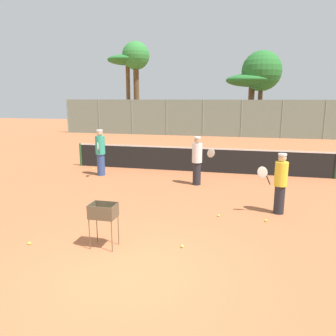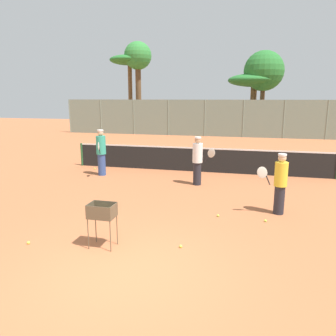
{
  "view_description": "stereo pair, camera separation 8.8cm",
  "coord_description": "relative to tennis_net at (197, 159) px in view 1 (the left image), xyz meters",
  "views": [
    {
      "loc": [
        2.04,
        -5.16,
        3.18
      ],
      "look_at": [
        -0.33,
        4.7,
        1.0
      ],
      "focal_mm": 35.0,
      "sensor_mm": 36.0,
      "label": 1
    },
    {
      "loc": [
        2.12,
        -5.14,
        3.18
      ],
      "look_at": [
        -0.33,
        4.7,
        1.0
      ],
      "focal_mm": 35.0,
      "sensor_mm": 36.0,
      "label": 2
    }
  ],
  "objects": [
    {
      "name": "ground_plane",
      "position": [
        0.0,
        -8.8,
        -0.56
      ],
      "size": [
        80.0,
        80.0,
        0.0
      ],
      "primitive_type": "plane",
      "color": "#B7663D"
    },
    {
      "name": "tennis_net",
      "position": [
        0.0,
        0.0,
        0.0
      ],
      "size": [
        11.28,
        0.1,
        1.07
      ],
      "color": "#26592D",
      "rests_on": "ground_plane"
    },
    {
      "name": "back_fence",
      "position": [
        0.0,
        13.6,
        0.95
      ],
      "size": [
        28.37,
        0.08,
        3.03
      ],
      "color": "gray",
      "rests_on": "ground_plane"
    },
    {
      "name": "tree_0",
      "position": [
        -9.75,
        17.98,
        6.03
      ],
      "size": [
        3.93,
        3.93,
        7.32
      ],
      "color": "brown",
      "rests_on": "ground_plane"
    },
    {
      "name": "tree_1",
      "position": [
        2.31,
        17.82,
        4.06
      ],
      "size": [
        4.76,
        4.76,
        5.34
      ],
      "color": "brown",
      "rests_on": "ground_plane"
    },
    {
      "name": "tree_2",
      "position": [
        3.08,
        17.31,
        4.9
      ],
      "size": [
        3.51,
        3.51,
        7.26
      ],
      "color": "brown",
      "rests_on": "ground_plane"
    },
    {
      "name": "tree_3",
      "position": [
        -8.71,
        17.46,
        6.23
      ],
      "size": [
        2.65,
        2.65,
        8.48
      ],
      "color": "brown",
      "rests_on": "ground_plane"
    },
    {
      "name": "player_white_outfit",
      "position": [
        3.01,
        -4.74,
        0.32
      ],
      "size": [
        0.87,
        0.42,
        1.7
      ],
      "rotation": [
        0.0,
        0.0,
        3.47
      ],
      "color": "#26262D",
      "rests_on": "ground_plane"
    },
    {
      "name": "player_red_cap",
      "position": [
        0.32,
        -2.19,
        0.37
      ],
      "size": [
        0.9,
        0.42,
        1.79
      ],
      "rotation": [
        0.0,
        0.0,
        5.98
      ],
      "color": "#26262D",
      "rests_on": "ground_plane"
    },
    {
      "name": "player_yellow_shirt",
      "position": [
        -3.8,
        -1.62,
        0.43
      ],
      "size": [
        0.43,
        0.93,
        1.9
      ],
      "rotation": [
        0.0,
        0.0,
        5.0
      ],
      "color": "#334C8C",
      "rests_on": "ground_plane"
    },
    {
      "name": "ball_cart",
      "position": [
        -0.85,
        -7.86,
        0.18
      ],
      "size": [
        0.56,
        0.41,
        0.98
      ],
      "color": "brown",
      "rests_on": "ground_plane"
    },
    {
      "name": "tennis_ball_0",
      "position": [
        -2.51,
        -8.14,
        -0.53
      ],
      "size": [
        0.07,
        0.07,
        0.07
      ],
      "primitive_type": "sphere",
      "color": "#D1E54C",
      "rests_on": "ground_plane"
    },
    {
      "name": "tennis_ball_1",
      "position": [
        1.41,
        -5.4,
        -0.53
      ],
      "size": [
        0.07,
        0.07,
        0.07
      ],
      "primitive_type": "sphere",
      "color": "#D1E54C",
      "rests_on": "ground_plane"
    },
    {
      "name": "tennis_ball_2",
      "position": [
        2.65,
        -5.49,
        -0.53
      ],
      "size": [
        0.07,
        0.07,
        0.07
      ],
      "primitive_type": "sphere",
      "color": "#D1E54C",
      "rests_on": "ground_plane"
    },
    {
      "name": "tennis_ball_5",
      "position": [
        -4.62,
        -0.65,
        -0.53
      ],
      "size": [
        0.07,
        0.07,
        0.07
      ],
      "primitive_type": "sphere",
      "color": "#D1E54C",
      "rests_on": "ground_plane"
    },
    {
      "name": "tennis_ball_6",
      "position": [
        0.8,
        -7.5,
        -0.53
      ],
      "size": [
        0.07,
        0.07,
        0.07
      ],
      "primitive_type": "sphere",
      "color": "#D1E54C",
      "rests_on": "ground_plane"
    },
    {
      "name": "parked_car",
      "position": [
        1.02,
        16.49,
        0.1
      ],
      "size": [
        4.2,
        1.7,
        1.6
      ],
      "color": "#B2B7BC",
      "rests_on": "ground_plane"
    }
  ]
}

